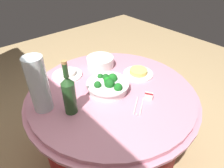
{
  "coord_description": "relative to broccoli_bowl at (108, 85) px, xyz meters",
  "views": [
    {
      "loc": [
        -0.81,
        0.7,
        1.56
      ],
      "look_at": [
        0.0,
        0.0,
        0.79
      ],
      "focal_mm": 32.2,
      "sensor_mm": 36.0,
      "label": 1
    }
  ],
  "objects": [
    {
      "name": "decorative_fruit_vase",
      "position": [
        0.12,
        0.4,
        0.12
      ],
      "size": [
        0.11,
        0.11,
        0.34
      ],
      "color": "silver",
      "rests_on": "buffet_table"
    },
    {
      "name": "food_plate_rice",
      "position": [
        0.34,
        0.11,
        -0.03
      ],
      "size": [
        0.22,
        0.22,
        0.04
      ],
      "color": "white",
      "rests_on": "buffet_table"
    },
    {
      "name": "plate_stack",
      "position": [
        0.28,
        -0.16,
        -0.0
      ],
      "size": [
        0.21,
        0.21,
        0.08
      ],
      "color": "white",
      "rests_on": "buffet_table"
    },
    {
      "name": "wine_bottle",
      "position": [
        -0.01,
        0.29,
        0.09
      ],
      "size": [
        0.07,
        0.07,
        0.34
      ],
      "color": "#244722",
      "rests_on": "buffet_table"
    },
    {
      "name": "label_placard_front",
      "position": [
        -0.24,
        -0.13,
        -0.01
      ],
      "size": [
        0.05,
        0.03,
        0.05
      ],
      "color": "white",
      "rests_on": "buffet_table"
    },
    {
      "name": "buffet_table",
      "position": [
        -0.01,
        -0.02,
        -0.41
      ],
      "size": [
        1.16,
        1.16,
        0.74
      ],
      "color": "maroon",
      "rests_on": "ground_plane"
    },
    {
      "name": "food_plate_noodles",
      "position": [
        0.0,
        -0.3,
        -0.03
      ],
      "size": [
        0.22,
        0.22,
        0.04
      ],
      "color": "white",
      "rests_on": "buffet_table"
    },
    {
      "name": "ground_plane",
      "position": [
        -0.01,
        -0.02,
        -0.78
      ],
      "size": [
        6.0,
        6.0,
        0.0
      ],
      "primitive_type": "plane",
      "color": "tan"
    },
    {
      "name": "broccoli_bowl",
      "position": [
        0.0,
        0.0,
        0.0
      ],
      "size": [
        0.28,
        0.28,
        0.11
      ],
      "color": "white",
      "rests_on": "buffet_table"
    },
    {
      "name": "serving_tongs",
      "position": [
        -0.25,
        -0.03,
        -0.04
      ],
      "size": [
        0.13,
        0.16,
        0.01
      ],
      "color": "silver",
      "rests_on": "buffet_table"
    }
  ]
}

